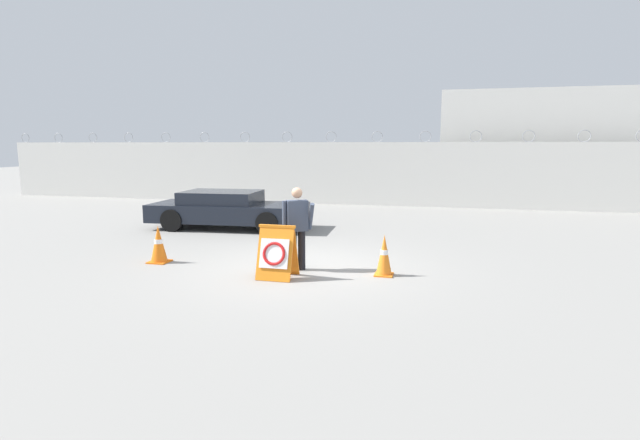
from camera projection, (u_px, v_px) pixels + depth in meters
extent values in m
plane|color=gray|center=(304.00, 268.00, 10.36)|extent=(90.00, 90.00, 0.00)
cube|color=silver|center=(377.00, 174.00, 20.86)|extent=(36.00, 0.30, 2.63)
torus|color=gray|center=(25.00, 138.00, 24.85)|extent=(0.47, 0.03, 0.47)
torus|color=gray|center=(58.00, 138.00, 24.38)|extent=(0.47, 0.03, 0.47)
torus|color=gray|center=(93.00, 138.00, 23.91)|extent=(0.47, 0.03, 0.47)
torus|color=gray|center=(129.00, 138.00, 23.44)|extent=(0.47, 0.03, 0.47)
torus|color=gray|center=(166.00, 137.00, 22.97)|extent=(0.47, 0.03, 0.47)
torus|color=gray|center=(205.00, 137.00, 22.50)|extent=(0.47, 0.03, 0.47)
torus|color=gray|center=(245.00, 137.00, 22.03)|extent=(0.47, 0.03, 0.47)
torus|color=gray|center=(287.00, 137.00, 21.56)|extent=(0.47, 0.03, 0.47)
torus|color=gray|center=(331.00, 137.00, 21.10)|extent=(0.47, 0.03, 0.47)
torus|color=gray|center=(377.00, 137.00, 20.63)|extent=(0.47, 0.03, 0.47)
torus|color=gray|center=(425.00, 137.00, 20.16)|extent=(0.47, 0.03, 0.47)
torus|color=gray|center=(476.00, 136.00, 19.69)|extent=(0.47, 0.03, 0.47)
torus|color=gray|center=(529.00, 136.00, 19.22)|extent=(0.47, 0.03, 0.47)
torus|color=gray|center=(584.00, 136.00, 18.75)|extent=(0.47, 0.03, 0.47)
cube|color=silver|center=(530.00, 147.00, 23.62)|extent=(8.22, 7.14, 4.80)
cube|color=orange|center=(275.00, 254.00, 9.41)|extent=(0.69, 0.35, 0.99)
cube|color=orange|center=(280.00, 251.00, 9.70)|extent=(0.69, 0.35, 0.99)
cube|color=orange|center=(277.00, 226.00, 9.48)|extent=(0.72, 0.07, 0.05)
cube|color=white|center=(274.00, 254.00, 9.37)|extent=(0.56, 0.19, 0.54)
torus|color=red|center=(274.00, 254.00, 9.36)|extent=(0.45, 0.19, 0.44)
cylinder|color=black|center=(293.00, 251.00, 10.13)|extent=(0.15, 0.15, 0.81)
cylinder|color=black|center=(302.00, 250.00, 10.17)|extent=(0.15, 0.15, 0.81)
cube|color=#384256|center=(297.00, 216.00, 10.04)|extent=(0.47, 0.40, 0.62)
sphere|color=tan|center=(297.00, 193.00, 9.97)|extent=(0.22, 0.22, 0.22)
cylinder|color=#384256|center=(284.00, 216.00, 9.97)|extent=(0.09, 0.09, 0.59)
cylinder|color=#384256|center=(311.00, 216.00, 10.02)|extent=(0.24, 0.33, 0.57)
cube|color=orange|center=(384.00, 275.00, 9.76)|extent=(0.36, 0.36, 0.03)
cone|color=orange|center=(384.00, 254.00, 9.70)|extent=(0.30, 0.30, 0.78)
cylinder|color=white|center=(384.00, 252.00, 9.70)|extent=(0.15, 0.15, 0.11)
cube|color=orange|center=(159.00, 262.00, 10.84)|extent=(0.42, 0.42, 0.03)
cone|color=orange|center=(159.00, 243.00, 10.78)|extent=(0.35, 0.35, 0.78)
cylinder|color=white|center=(158.00, 242.00, 10.78)|extent=(0.18, 0.18, 0.11)
cylinder|color=black|center=(282.00, 215.00, 15.76)|extent=(0.67, 0.24, 0.66)
cylinder|color=black|center=(267.00, 223.00, 14.11)|extent=(0.67, 0.24, 0.66)
cylinder|color=black|center=(196.00, 213.00, 16.28)|extent=(0.67, 0.24, 0.66)
cylinder|color=black|center=(172.00, 220.00, 14.62)|extent=(0.67, 0.24, 0.66)
cube|color=black|center=(229.00, 212.00, 15.17)|extent=(4.79, 2.11, 0.53)
cube|color=black|center=(221.00, 197.00, 15.14)|extent=(2.35, 1.77, 0.37)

